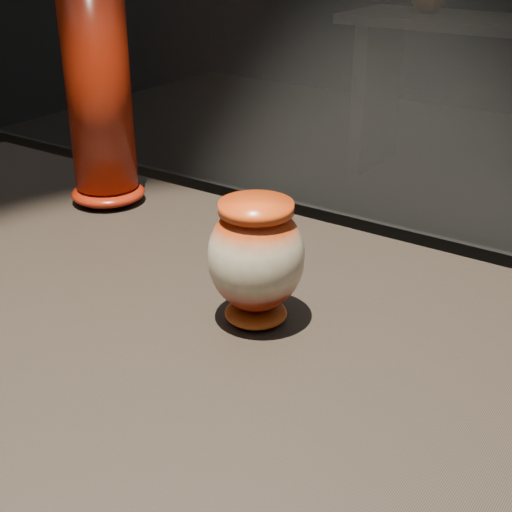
{
  "coord_description": "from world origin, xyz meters",
  "views": [
    {
      "loc": [
        0.39,
        -0.59,
        1.37
      ],
      "look_at": [
        -0.06,
        0.06,
        0.99
      ],
      "focal_mm": 50.0,
      "sensor_mm": 36.0,
      "label": 1
    }
  ],
  "objects": [
    {
      "name": "tall_vase",
      "position": [
        -0.52,
        0.26,
        1.1
      ],
      "size": [
        0.17,
        0.17,
        0.42
      ],
      "rotation": [
        0.0,
        0.0,
        -0.32
      ],
      "color": "#A8160B",
      "rests_on": "display_plinth"
    },
    {
      "name": "main_vase",
      "position": [
        -0.06,
        0.06,
        0.99
      ],
      "size": [
        0.13,
        0.13,
        0.16
      ],
      "rotation": [
        0.0,
        0.0,
        -0.09
      ],
      "color": "maroon",
      "rests_on": "display_plinth"
    }
  ]
}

